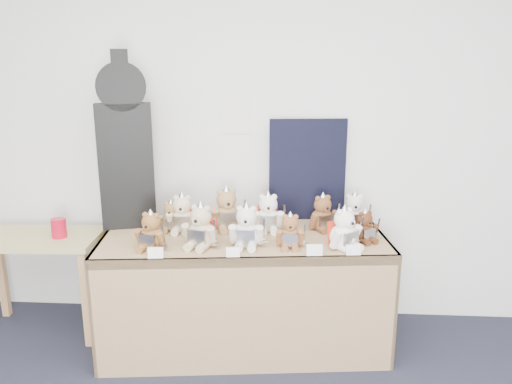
# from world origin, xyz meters

# --- Properties ---
(room_shell) EXTENTS (6.00, 6.00, 6.00)m
(room_shell) POSITION_xyz_m (-0.08, 2.49, 1.51)
(room_shell) COLOR white
(room_shell) RESTS_ON floor
(display_table) EXTENTS (1.90, 0.95, 0.76)m
(display_table) POSITION_xyz_m (0.03, 1.97, 0.60)
(display_table) COLOR olive
(display_table) RESTS_ON floor
(side_table) EXTENTS (0.87, 0.51, 0.71)m
(side_table) POSITION_xyz_m (-1.40, 2.11, 0.58)
(side_table) COLOR #A19056
(side_table) RESTS_ON floor
(guitar_case) EXTENTS (0.37, 0.20, 1.17)m
(guitar_case) POSITION_xyz_m (-0.76, 2.18, 1.33)
(guitar_case) COLOR black
(guitar_case) RESTS_ON display_table
(navy_board) EXTENTS (0.54, 0.08, 0.71)m
(navy_board) POSITION_xyz_m (0.44, 2.43, 1.12)
(navy_board) COLOR black
(navy_board) RESTS_ON display_table
(red_cup) EXTENTS (0.10, 0.10, 0.13)m
(red_cup) POSITION_xyz_m (-1.22, 2.09, 0.77)
(red_cup) COLOR #B70C24
(red_cup) RESTS_ON side_table
(teddy_front_far_left) EXTENTS (0.21, 0.19, 0.26)m
(teddy_front_far_left) POSITION_xyz_m (-0.51, 1.77, 0.87)
(teddy_front_far_left) COLOR brown
(teddy_front_far_left) RESTS_ON display_table
(teddy_front_left) EXTENTS (0.25, 0.23, 0.30)m
(teddy_front_left) POSITION_xyz_m (-0.22, 1.83, 0.88)
(teddy_front_left) COLOR tan
(teddy_front_left) RESTS_ON display_table
(teddy_front_centre) EXTENTS (0.24, 0.19, 0.29)m
(teddy_front_centre) POSITION_xyz_m (0.06, 1.86, 0.88)
(teddy_front_centre) COLOR silver
(teddy_front_centre) RESTS_ON display_table
(teddy_front_right) EXTENTS (0.19, 0.15, 0.24)m
(teddy_front_right) POSITION_xyz_m (0.32, 1.86, 0.86)
(teddy_front_right) COLOR brown
(teddy_front_right) RESTS_ON display_table
(teddy_front_far_right) EXTENTS (0.23, 0.24, 0.29)m
(teddy_front_far_right) POSITION_xyz_m (0.65, 1.86, 0.88)
(teddy_front_far_right) COLOR white
(teddy_front_far_right) RESTS_ON display_table
(teddy_front_end) EXTENTS (0.19, 0.18, 0.23)m
(teddy_front_end) POSITION_xyz_m (0.79, 1.99, 0.85)
(teddy_front_end) COLOR #502D1B
(teddy_front_end) RESTS_ON display_table
(teddy_back_left) EXTENTS (0.23, 0.19, 0.28)m
(teddy_back_left) POSITION_xyz_m (-0.39, 2.10, 0.87)
(teddy_back_left) COLOR beige
(teddy_back_left) RESTS_ON display_table
(teddy_back_centre_left) EXTENTS (0.26, 0.24, 0.32)m
(teddy_back_centre_left) POSITION_xyz_m (-0.10, 2.18, 0.89)
(teddy_back_centre_left) COLOR #9B784D
(teddy_back_centre_left) RESTS_ON display_table
(teddy_back_centre_right) EXTENTS (0.24, 0.20, 0.29)m
(teddy_back_centre_right) POSITION_xyz_m (0.18, 2.16, 0.88)
(teddy_back_centre_right) COLOR white
(teddy_back_centre_right) RESTS_ON display_table
(teddy_back_right) EXTENTS (0.23, 0.22, 0.27)m
(teddy_back_right) POSITION_xyz_m (0.54, 2.20, 0.87)
(teddy_back_right) COLOR brown
(teddy_back_right) RESTS_ON display_table
(teddy_back_end) EXTENTS (0.22, 0.18, 0.27)m
(teddy_back_end) POSITION_xyz_m (0.75, 2.24, 0.87)
(teddy_back_end) COLOR silver
(teddy_back_end) RESTS_ON display_table
(teddy_back_far_left) EXTENTS (0.19, 0.15, 0.23)m
(teddy_back_far_left) POSITION_xyz_m (-0.46, 2.12, 0.85)
(teddy_back_far_left) COLOR olive
(teddy_back_far_left) RESTS_ON display_table
(entry_card_a) EXTENTS (0.09, 0.03, 0.06)m
(entry_card_a) POSITION_xyz_m (-0.44, 1.63, 0.80)
(entry_card_a) COLOR silver
(entry_card_a) RESTS_ON display_table
(entry_card_b) EXTENTS (0.08, 0.03, 0.06)m
(entry_card_b) POSITION_xyz_m (-0.00, 1.67, 0.79)
(entry_card_b) COLOR silver
(entry_card_b) RESTS_ON display_table
(entry_card_c) EXTENTS (0.10, 0.03, 0.07)m
(entry_card_c) POSITION_xyz_m (0.46, 1.72, 0.80)
(entry_card_c) COLOR silver
(entry_card_c) RESTS_ON display_table
(entry_card_d) EXTENTS (0.09, 0.03, 0.06)m
(entry_card_d) POSITION_xyz_m (0.69, 1.75, 0.79)
(entry_card_d) COLOR silver
(entry_card_d) RESTS_ON display_table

